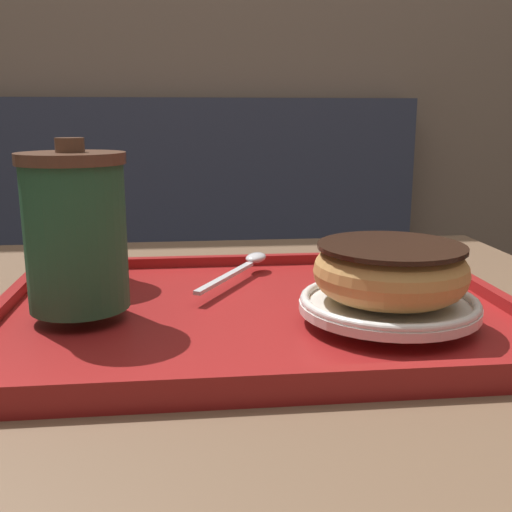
# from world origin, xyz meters

# --- Properties ---
(wall_behind) EXTENTS (8.00, 0.05, 2.40)m
(wall_behind) POSITION_xyz_m (0.00, 1.10, 1.20)
(wall_behind) COLOR #7A6656
(wall_behind) RESTS_ON ground_plane
(booth_bench) EXTENTS (1.54, 0.44, 1.00)m
(booth_bench) POSITION_xyz_m (-0.25, 0.87, 0.32)
(booth_bench) COLOR #33384C
(booth_bench) RESTS_ON ground_plane
(cafe_table) EXTENTS (0.80, 0.81, 0.76)m
(cafe_table) POSITION_xyz_m (0.00, 0.00, 0.56)
(cafe_table) COLOR brown
(cafe_table) RESTS_ON ground_plane
(serving_tray) EXTENTS (0.49, 0.36, 0.02)m
(serving_tray) POSITION_xyz_m (0.01, 0.02, 0.77)
(serving_tray) COLOR maroon
(serving_tray) RESTS_ON cafe_table
(coffee_cup_front) EXTENTS (0.09, 0.09, 0.15)m
(coffee_cup_front) POSITION_xyz_m (-0.16, 0.00, 0.85)
(coffee_cup_front) COLOR #235638
(coffee_cup_front) RESTS_ON serving_tray
(coffee_cup_rear) EXTENTS (0.09, 0.09, 0.14)m
(coffee_cup_rear) POSITION_xyz_m (-0.18, 0.14, 0.85)
(coffee_cup_rear) COLOR #E0B784
(coffee_cup_rear) RESTS_ON serving_tray
(plate_with_chocolate_donut) EXTENTS (0.16, 0.16, 0.01)m
(plate_with_chocolate_donut) POSITION_xyz_m (0.12, -0.04, 0.79)
(plate_with_chocolate_donut) COLOR white
(plate_with_chocolate_donut) RESTS_ON serving_tray
(donut_chocolate_glazed) EXTENTS (0.14, 0.14, 0.05)m
(donut_chocolate_glazed) POSITION_xyz_m (0.12, -0.04, 0.82)
(donut_chocolate_glazed) COLOR tan
(donut_chocolate_glazed) RESTS_ON plate_with_chocolate_donut
(spoon) EXTENTS (0.09, 0.15, 0.01)m
(spoon) POSITION_xyz_m (0.01, 0.13, 0.79)
(spoon) COLOR silver
(spoon) RESTS_ON serving_tray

